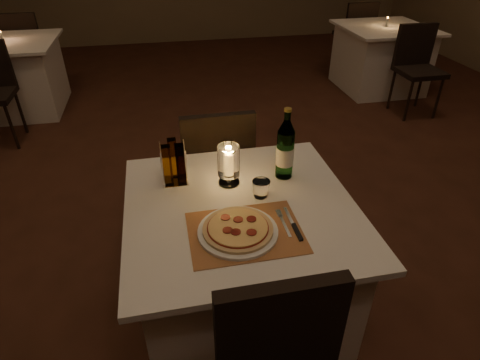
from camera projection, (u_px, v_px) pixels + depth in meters
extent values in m
cube|color=#472317|center=(228.00, 219.00, 2.86)|extent=(8.00, 10.00, 0.02)
cube|color=white|center=(241.00, 269.00, 1.96)|extent=(0.88, 0.88, 0.71)
cube|color=white|center=(241.00, 208.00, 1.76)|extent=(1.00, 1.00, 0.03)
cube|color=black|center=(281.00, 332.00, 1.27)|extent=(0.42, 0.05, 0.42)
cube|color=black|center=(215.00, 167.00, 2.56)|extent=(0.42, 0.42, 0.05)
cube|color=black|center=(219.00, 149.00, 2.28)|extent=(0.42, 0.05, 0.42)
cylinder|color=black|center=(236.00, 181.00, 2.86)|extent=(0.03, 0.03, 0.44)
cylinder|color=black|center=(189.00, 187.00, 2.80)|extent=(0.03, 0.03, 0.44)
cylinder|color=black|center=(247.00, 209.00, 2.58)|extent=(0.03, 0.03, 0.44)
cylinder|color=black|center=(194.00, 216.00, 2.52)|extent=(0.03, 0.03, 0.44)
cube|color=#A46639|center=(245.00, 232.00, 1.60)|extent=(0.45, 0.34, 0.00)
cylinder|color=white|center=(238.00, 231.00, 1.59)|extent=(0.32, 0.32, 0.01)
cylinder|color=#D8B77F|center=(238.00, 229.00, 1.58)|extent=(0.28, 0.28, 0.01)
cylinder|color=maroon|center=(238.00, 227.00, 1.57)|extent=(0.24, 0.24, 0.00)
cylinder|color=#EACC7F|center=(238.00, 227.00, 1.57)|extent=(0.24, 0.24, 0.00)
cylinder|color=maroon|center=(251.00, 219.00, 1.61)|extent=(0.04, 0.04, 0.00)
cylinder|color=maroon|center=(238.00, 219.00, 1.61)|extent=(0.04, 0.04, 0.00)
cylinder|color=maroon|center=(225.00, 217.00, 1.62)|extent=(0.04, 0.04, 0.00)
cylinder|color=maroon|center=(228.00, 230.00, 1.55)|extent=(0.04, 0.04, 0.00)
cylinder|color=maroon|center=(236.00, 232.00, 1.54)|extent=(0.04, 0.04, 0.00)
cylinder|color=maroon|center=(252.00, 232.00, 1.54)|extent=(0.04, 0.04, 0.00)
cube|color=silver|center=(285.00, 226.00, 1.62)|extent=(0.01, 0.14, 0.00)
cube|color=silver|center=(279.00, 213.00, 1.69)|extent=(0.02, 0.05, 0.00)
cube|color=black|center=(297.00, 232.00, 1.58)|extent=(0.02, 0.10, 0.01)
cube|color=silver|center=(289.00, 216.00, 1.68)|extent=(0.01, 0.12, 0.00)
cylinder|color=#5A9852|center=(285.00, 155.00, 1.89)|extent=(0.08, 0.08, 0.24)
cylinder|color=#5A9852|center=(288.00, 116.00, 1.78)|extent=(0.03, 0.03, 0.05)
cylinder|color=gold|center=(288.00, 110.00, 1.76)|extent=(0.03, 0.03, 0.01)
cylinder|color=silver|center=(285.00, 156.00, 1.89)|extent=(0.08, 0.08, 0.09)
cylinder|color=white|center=(229.00, 182.00, 1.89)|extent=(0.10, 0.10, 0.01)
cylinder|color=white|center=(229.00, 178.00, 1.88)|extent=(0.02, 0.02, 0.04)
cylinder|color=white|center=(229.00, 161.00, 1.83)|extent=(0.10, 0.10, 0.15)
cylinder|color=white|center=(229.00, 163.00, 1.84)|extent=(0.03, 0.03, 0.11)
ellipsoid|color=orange|center=(228.00, 150.00, 1.80)|extent=(0.02, 0.02, 0.03)
cube|color=white|center=(176.00, 180.00, 1.91)|extent=(0.12, 0.12, 0.01)
cylinder|color=white|center=(162.00, 171.00, 1.81)|extent=(0.01, 0.01, 0.18)
cylinder|color=white|center=(187.00, 168.00, 1.82)|extent=(0.01, 0.01, 0.18)
cylinder|color=white|center=(161.00, 159.00, 1.90)|extent=(0.01, 0.01, 0.18)
cylinder|color=white|center=(185.00, 157.00, 1.91)|extent=(0.01, 0.01, 0.18)
cube|color=#BF8C33|center=(167.00, 166.00, 1.82)|extent=(0.04, 0.04, 0.20)
cube|color=#3F1E14|center=(181.00, 164.00, 1.83)|extent=(0.04, 0.04, 0.20)
cube|color=#BF8C33|center=(173.00, 158.00, 1.88)|extent=(0.04, 0.04, 0.20)
cube|color=white|center=(15.00, 78.00, 4.29)|extent=(0.88, 0.88, 0.71)
cube|color=white|center=(3.00, 43.00, 4.09)|extent=(1.00, 1.00, 0.03)
cylinder|color=black|center=(12.00, 127.00, 3.60)|extent=(0.03, 0.03, 0.44)
cylinder|color=black|center=(21.00, 112.00, 3.88)|extent=(0.03, 0.03, 0.44)
cube|color=black|center=(29.00, 48.00, 4.89)|extent=(0.42, 0.42, 0.05)
cube|color=black|center=(20.00, 32.00, 4.61)|extent=(0.42, 0.05, 0.42)
cylinder|color=black|center=(51.00, 63.00, 5.19)|extent=(0.03, 0.03, 0.44)
cylinder|color=black|center=(23.00, 65.00, 5.13)|extent=(0.03, 0.03, 0.44)
cylinder|color=black|center=(46.00, 71.00, 4.91)|extent=(0.03, 0.03, 0.44)
cylinder|color=black|center=(16.00, 73.00, 4.85)|extent=(0.03, 0.03, 0.44)
cylinder|color=white|center=(2.00, 37.00, 4.05)|extent=(0.03, 0.03, 0.09)
ellipsoid|color=orange|center=(0.00, 32.00, 4.03)|extent=(0.01, 0.01, 0.02)
cube|color=white|center=(380.00, 60.00, 4.86)|extent=(0.88, 0.88, 0.71)
cube|color=white|center=(386.00, 28.00, 4.66)|extent=(1.00, 1.00, 0.03)
cube|color=black|center=(420.00, 72.00, 4.14)|extent=(0.42, 0.42, 0.05)
cube|color=black|center=(415.00, 44.00, 4.17)|extent=(0.42, 0.05, 0.42)
cylinder|color=black|center=(408.00, 101.00, 4.11)|extent=(0.03, 0.03, 0.44)
cylinder|color=black|center=(438.00, 99.00, 4.17)|extent=(0.03, 0.03, 0.44)
cylinder|color=black|center=(391.00, 89.00, 4.39)|extent=(0.03, 0.03, 0.44)
cylinder|color=black|center=(419.00, 87.00, 4.44)|extent=(0.03, 0.03, 0.44)
cube|color=black|center=(353.00, 35.00, 5.46)|extent=(0.42, 0.42, 0.05)
cube|color=black|center=(362.00, 20.00, 5.18)|extent=(0.42, 0.05, 0.42)
cylinder|color=black|center=(356.00, 49.00, 5.76)|extent=(0.03, 0.03, 0.44)
cylinder|color=black|center=(334.00, 50.00, 5.70)|extent=(0.03, 0.03, 0.44)
cylinder|color=black|center=(367.00, 55.00, 5.48)|extent=(0.03, 0.03, 0.44)
cylinder|color=black|center=(344.00, 57.00, 5.42)|extent=(0.03, 0.03, 0.44)
cylinder|color=white|center=(387.00, 22.00, 4.62)|extent=(0.03, 0.03, 0.09)
ellipsoid|color=orange|center=(388.00, 18.00, 4.59)|extent=(0.01, 0.01, 0.02)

